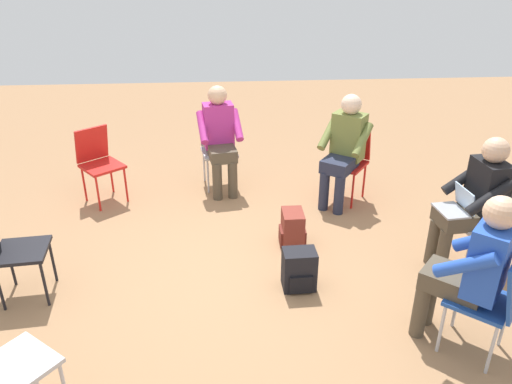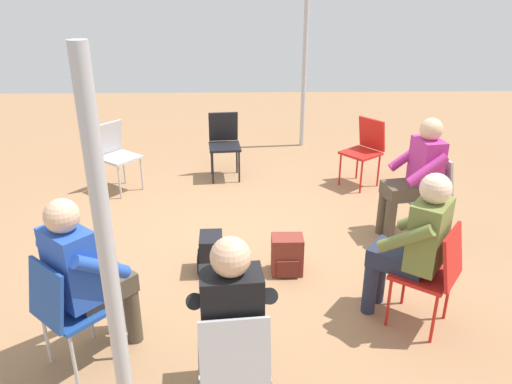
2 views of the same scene
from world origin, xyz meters
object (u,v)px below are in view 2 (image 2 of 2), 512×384
chair_southwest (67,307)px  chair_east (429,190)px  person_in_magenta (416,172)px  backpack_near_laptop_user (211,256)px  chair_northwest (116,152)px  chair_southeast (433,270)px  person_with_laptop (231,314)px  chair_north (224,141)px  backpack_by_empty_chair (287,257)px  person_in_olive (414,240)px  chair_south (234,361)px  chair_northeast (365,147)px  person_in_blue (85,270)px

chair_southwest → chair_east: 3.55m
person_in_magenta → backpack_near_laptop_user: (-2.00, -0.64, -0.54)m
chair_northwest → chair_southeast: same height
chair_east → person_with_laptop: size_ratio=0.69×
chair_northwest → chair_southeast: (2.95, -2.73, 0.00)m
chair_north → person_in_magenta: bearing=133.4°
backpack_near_laptop_user → backpack_by_empty_chair: bearing=-3.2°
chair_southeast → person_in_olive: 0.26m
chair_southwest → person_in_magenta: person_in_magenta is taller
chair_south → chair_north: bearing=87.2°
chair_southwest → person_with_laptop: (1.08, -0.36, 0.20)m
person_in_olive → chair_northeast: bearing=31.0°
chair_northeast → chair_southwest: same height
person_with_laptop → backpack_near_laptop_user: person_with_laptop is taller
chair_northwest → person_in_olive: person_in_olive is taller
backpack_by_empty_chair → chair_northwest: bearing=134.9°
chair_southwest → chair_southeast: 2.58m
chair_south → person_in_magenta: 2.95m
person_with_laptop → backpack_near_laptop_user: (-0.22, 1.54, -0.53)m
chair_northeast → chair_southeast: size_ratio=1.00×
chair_south → person_with_laptop: person_with_laptop is taller
chair_south → person_in_blue: (-0.99, 0.65, 0.20)m
person_in_magenta → person_in_blue: bearing=112.6°
person_with_laptop → person_in_olive: bearing=26.5°
chair_northwest → chair_north: bearing=146.6°
person_in_blue → person_in_olive: same height
chair_north → chair_southwest: size_ratio=1.00×
chair_northwest → chair_south: bearing=61.3°
backpack_by_empty_chair → person_in_blue: bearing=-144.5°
chair_northeast → person_in_olive: bearing=135.9°
chair_northeast → person_in_blue: 4.01m
chair_east → backpack_near_laptop_user: (-2.17, -0.67, -0.34)m
chair_south → backpack_near_laptop_user: size_ratio=2.36×
chair_north → chair_northeast: 1.80m
chair_northwest → person_in_olive: 3.86m
person_in_olive → backpack_near_laptop_user: (-1.55, 0.71, -0.54)m
person_in_olive → backpack_near_laptop_user: person_in_olive is taller
person_with_laptop → person_in_magenta: size_ratio=1.00×
chair_east → person_with_laptop: 2.95m
chair_north → person_with_laptop: person_with_laptop is taller
chair_northeast → chair_northwest: 3.08m
person_in_blue → chair_northwest: bearing=141.4°
person_in_blue → person_in_magenta: bearing=73.4°
person_in_olive → chair_north: bearing=62.8°
chair_southeast → person_in_blue: (-2.44, -0.25, 0.20)m
chair_south → chair_southeast: (1.45, 0.90, 0.00)m
chair_south → chair_southeast: bearing=26.4°
chair_northeast → backpack_near_laptop_user: bearing=99.4°
chair_northeast → chair_south: size_ratio=1.00×
person_with_laptop → chair_east: bearing=43.2°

